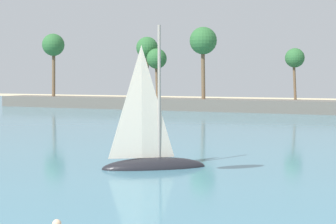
# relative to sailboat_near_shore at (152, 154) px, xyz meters

# --- Properties ---
(sailboat_near_shore) EXTENTS (5.57, 4.75, 8.23)m
(sailboat_near_shore) POSITION_rel_sailboat_near_shore_xyz_m (0.00, 0.00, 0.00)
(sailboat_near_shore) COLOR black
(sailboat_near_shore) RESTS_ON sea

